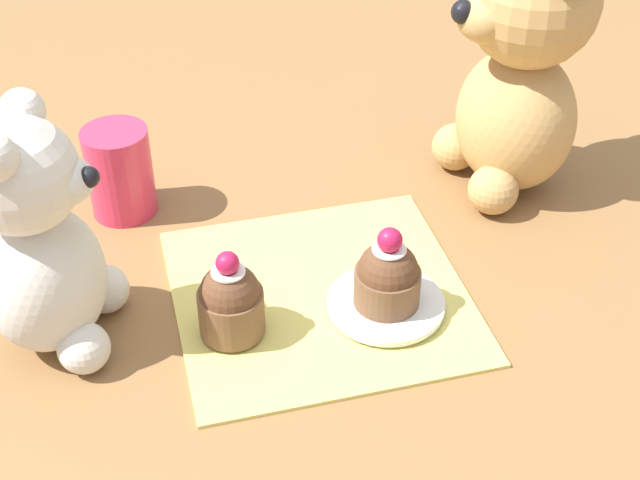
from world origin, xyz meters
name	(u,v)px	position (x,y,z in m)	size (l,w,h in m)	color
ground_plane	(320,296)	(0.00, 0.00, 0.00)	(4.00, 4.00, 0.00)	olive
knitted_placemat	(320,293)	(0.00, 0.00, 0.00)	(0.22, 0.23, 0.01)	#E0D166
teddy_bear_cream	(40,243)	(0.01, 0.20, 0.09)	(0.12, 0.11, 0.19)	silver
teddy_bear_tan	(520,66)	(0.11, -0.21, 0.12)	(0.12, 0.13, 0.24)	tan
cupcake_near_cream_bear	(231,301)	(-0.03, 0.07, 0.03)	(0.05, 0.05, 0.07)	brown
saucer_plate	(386,304)	(-0.03, -0.04, 0.01)	(0.09, 0.09, 0.01)	white
cupcake_near_tan_bear	(388,277)	(-0.03, -0.04, 0.04)	(0.05, 0.05, 0.07)	brown
juice_glass	(120,172)	(0.16, 0.14, 0.04)	(0.06, 0.06, 0.08)	#DB3356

